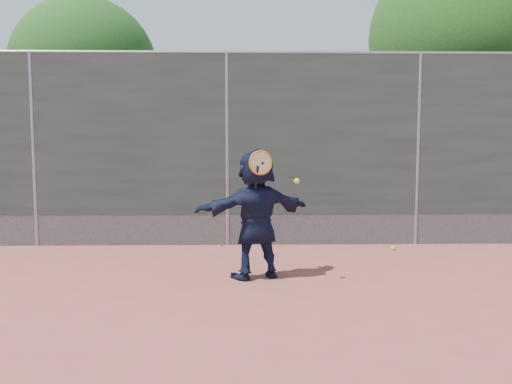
{
  "coord_description": "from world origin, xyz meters",
  "views": [
    {
      "loc": [
        0.24,
        -5.42,
        1.77
      ],
      "look_at": [
        0.4,
        1.44,
        1.06
      ],
      "focal_mm": 40.0,
      "sensor_mm": 36.0,
      "label": 1
    }
  ],
  "objects": [
    {
      "name": "ground",
      "position": [
        0.0,
        0.0,
        0.0
      ],
      "size": [
        80.0,
        80.0,
        0.0
      ],
      "primitive_type": "plane",
      "color": "#9E4C42",
      "rests_on": "ground"
    },
    {
      "name": "player",
      "position": [
        0.4,
        1.44,
        0.79
      ],
      "size": [
        1.54,
        0.97,
        1.58
      ],
      "primitive_type": "imported",
      "rotation": [
        0.0,
        0.0,
        3.52
      ],
      "color": "#121832",
      "rests_on": "ground"
    },
    {
      "name": "ball_ground",
      "position": [
        2.52,
        3.02,
        0.03
      ],
      "size": [
        0.07,
        0.07,
        0.07
      ],
      "primitive_type": "sphere",
      "color": "#C9D52F",
      "rests_on": "ground"
    },
    {
      "name": "fence",
      "position": [
        -0.0,
        3.5,
        1.58
      ],
      "size": [
        20.0,
        0.06,
        3.03
      ],
      "color": "#38423D",
      "rests_on": "ground"
    },
    {
      "name": "swing_action",
      "position": [
        0.49,
        1.24,
        1.38
      ],
      "size": [
        0.6,
        0.18,
        0.51
      ],
      "color": "orange",
      "rests_on": "ground"
    },
    {
      "name": "tree_right",
      "position": [
        4.68,
        5.75,
        3.49
      ],
      "size": [
        3.78,
        3.6,
        5.39
      ],
      "color": "#382314",
      "rests_on": "ground"
    },
    {
      "name": "tree_left",
      "position": [
        -2.85,
        6.55,
        2.94
      ],
      "size": [
        3.15,
        3.0,
        4.53
      ],
      "color": "#382314",
      "rests_on": "ground"
    },
    {
      "name": "weed_clump",
      "position": [
        0.29,
        3.38,
        0.13
      ],
      "size": [
        0.68,
        0.07,
        0.3
      ],
      "color": "#387226",
      "rests_on": "ground"
    }
  ]
}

